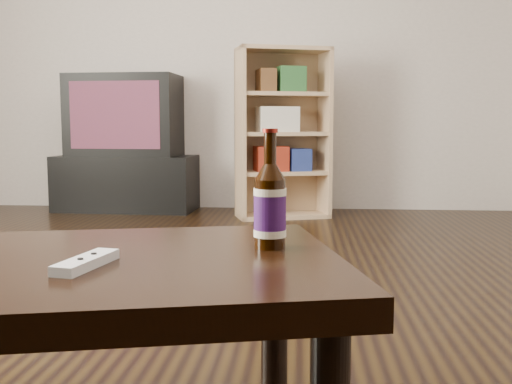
# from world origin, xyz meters

# --- Properties ---
(floor) EXTENTS (5.00, 6.00, 0.01)m
(floor) POSITION_xyz_m (0.00, 0.00, -0.01)
(floor) COLOR black
(floor) RESTS_ON ground
(wall_back) EXTENTS (5.00, 0.02, 2.70)m
(wall_back) POSITION_xyz_m (0.00, 3.01, 1.35)
(wall_back) COLOR #B4A99F
(wall_back) RESTS_ON ground
(tv_stand) EXTENTS (1.14, 0.61, 0.45)m
(tv_stand) POSITION_xyz_m (-0.75, 2.82, 0.22)
(tv_stand) COLOR black
(tv_stand) RESTS_ON floor
(tv) EXTENTS (0.89, 0.58, 0.65)m
(tv) POSITION_xyz_m (-0.75, 2.82, 0.77)
(tv) COLOR black
(tv) RESTS_ON tv_stand
(bookshelf) EXTENTS (0.74, 0.50, 1.26)m
(bookshelf) POSITION_xyz_m (0.53, 2.53, 0.66)
(bookshelf) COLOR tan
(bookshelf) RESTS_ON floor
(coffee_table) EXTENTS (1.29, 0.93, 0.44)m
(coffee_table) POSITION_xyz_m (0.19, -0.88, 0.38)
(coffee_table) COLOR black
(coffee_table) RESTS_ON floor
(beer_bottle) EXTENTS (0.07, 0.07, 0.26)m
(beer_bottle) POSITION_xyz_m (0.62, -0.73, 0.53)
(beer_bottle) COLOR black
(beer_bottle) RESTS_ON coffee_table
(remote) EXTENTS (0.08, 0.17, 0.02)m
(remote) POSITION_xyz_m (0.29, -0.93, 0.45)
(remote) COLOR silver
(remote) RESTS_ON coffee_table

